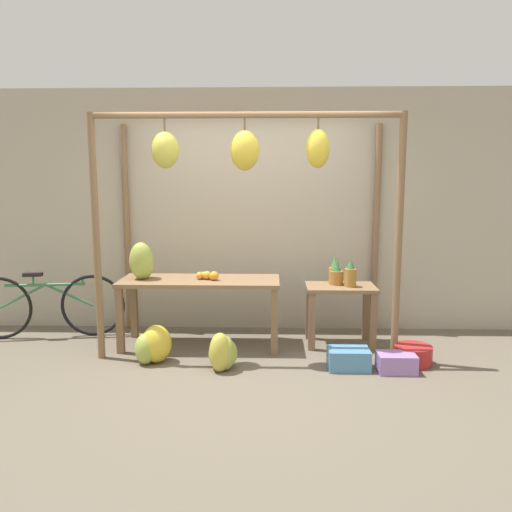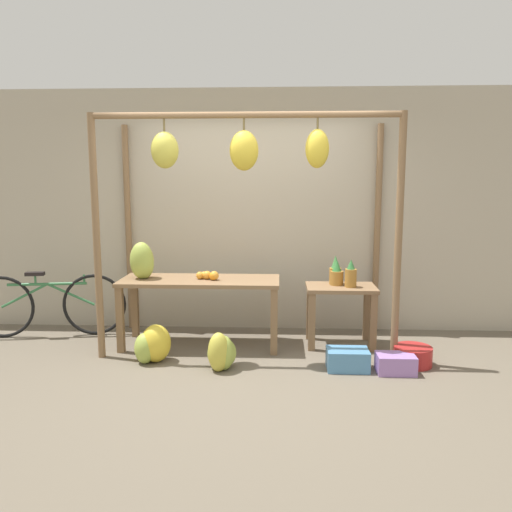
{
  "view_description": "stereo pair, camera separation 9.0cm",
  "coord_description": "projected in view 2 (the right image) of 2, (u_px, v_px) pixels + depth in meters",
  "views": [
    {
      "loc": [
        0.23,
        -4.38,
        1.75
      ],
      "look_at": [
        0.08,
        0.78,
        0.98
      ],
      "focal_mm": 35.0,
      "sensor_mm": 36.0,
      "label": 1
    },
    {
      "loc": [
        0.32,
        -4.38,
        1.75
      ],
      "look_at": [
        0.08,
        0.78,
        0.98
      ],
      "focal_mm": 35.0,
      "sensor_mm": 36.0,
      "label": 2
    }
  ],
  "objects": [
    {
      "name": "parked_bicycle",
      "position": [
        48.0,
        305.0,
        5.64
      ],
      "size": [
        1.7,
        0.3,
        0.75
      ],
      "color": "black",
      "rests_on": "ground_plane"
    },
    {
      "name": "fruit_crate_white",
      "position": [
        348.0,
        359.0,
        4.67
      ],
      "size": [
        0.39,
        0.26,
        0.19
      ],
      "color": "#4C84B2",
      "rests_on": "ground_plane"
    },
    {
      "name": "banana_pile_on_table",
      "position": [
        142.0,
        261.0,
        5.28
      ],
      "size": [
        0.33,
        0.32,
        0.39
      ],
      "color": "#9EB247",
      "rests_on": "display_table_main"
    },
    {
      "name": "display_table_side",
      "position": [
        341.0,
        301.0,
        5.33
      ],
      "size": [
        0.73,
        0.48,
        0.65
      ],
      "color": "brown",
      "rests_on": "ground_plane"
    },
    {
      "name": "pineapple_cluster",
      "position": [
        340.0,
        274.0,
        5.32
      ],
      "size": [
        0.27,
        0.29,
        0.31
      ],
      "color": "#A3702D",
      "rests_on": "display_table_side"
    },
    {
      "name": "orange_pile",
      "position": [
        209.0,
        275.0,
        5.24
      ],
      "size": [
        0.25,
        0.15,
        0.1
      ],
      "color": "orange",
      "rests_on": "display_table_main"
    },
    {
      "name": "banana_pile_ground_right",
      "position": [
        222.0,
        353.0,
        4.66
      ],
      "size": [
        0.37,
        0.39,
        0.37
      ],
      "color": "#9EB247",
      "rests_on": "ground_plane"
    },
    {
      "name": "display_table_main",
      "position": [
        200.0,
        289.0,
        5.3
      ],
      "size": [
        1.68,
        0.63,
        0.73
      ],
      "color": "brown",
      "rests_on": "ground_plane"
    },
    {
      "name": "banana_pile_ground_left",
      "position": [
        152.0,
        345.0,
        4.87
      ],
      "size": [
        0.43,
        0.4,
        0.37
      ],
      "color": "gold",
      "rests_on": "ground_plane"
    },
    {
      "name": "blue_bucket",
      "position": [
        413.0,
        356.0,
        4.79
      ],
      "size": [
        0.36,
        0.36,
        0.18
      ],
      "color": "#AD2323",
      "rests_on": "ground_plane"
    },
    {
      "name": "stall_awning",
      "position": [
        242.0,
        183.0,
        4.9
      ],
      "size": [
        2.97,
        1.19,
        2.39
      ],
      "color": "brown",
      "rests_on": "ground_plane"
    },
    {
      "name": "ground_plane",
      "position": [
        243.0,
        373.0,
        4.6
      ],
      "size": [
        20.0,
        20.0,
        0.0
      ],
      "primitive_type": "plane",
      "color": "#665B4C"
    },
    {
      "name": "shop_wall_back",
      "position": [
        252.0,
        211.0,
        5.86
      ],
      "size": [
        8.0,
        0.08,
        2.8
      ],
      "color": "#B2A893",
      "rests_on": "ground_plane"
    },
    {
      "name": "fruit_crate_purple",
      "position": [
        396.0,
        364.0,
        4.59
      ],
      "size": [
        0.35,
        0.24,
        0.18
      ],
      "color": "#9970B7",
      "rests_on": "ground_plane"
    }
  ]
}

